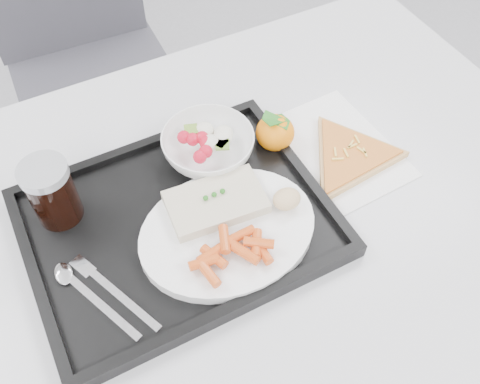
{
  "coord_description": "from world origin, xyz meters",
  "views": [
    {
      "loc": [
        -0.2,
        -0.14,
        1.44
      ],
      "look_at": [
        0.03,
        0.31,
        0.77
      ],
      "focal_mm": 40.0,
      "sensor_mm": 36.0,
      "label": 1
    }
  ],
  "objects_px": {
    "tray": "(178,224)",
    "tangerine": "(275,132)",
    "chair": "(83,45)",
    "table": "(226,234)",
    "dinner_plate": "(228,231)",
    "salad_bowl": "(208,146)",
    "pizza_slice": "(350,156)",
    "cola_glass": "(52,192)"
  },
  "relations": [
    {
      "from": "tray",
      "to": "tangerine",
      "type": "distance_m",
      "value": 0.23
    },
    {
      "from": "table",
      "to": "tray",
      "type": "xyz_separation_m",
      "value": [
        -0.08,
        0.01,
        0.08
      ]
    },
    {
      "from": "pizza_slice",
      "to": "salad_bowl",
      "type": "bearing_deg",
      "value": 153.09
    },
    {
      "from": "tangerine",
      "to": "table",
      "type": "bearing_deg",
      "value": -148.85
    },
    {
      "from": "tray",
      "to": "dinner_plate",
      "type": "height_order",
      "value": "dinner_plate"
    },
    {
      "from": "dinner_plate",
      "to": "pizza_slice",
      "type": "distance_m",
      "value": 0.26
    },
    {
      "from": "tray",
      "to": "cola_glass",
      "type": "distance_m",
      "value": 0.19
    },
    {
      "from": "chair",
      "to": "tray",
      "type": "distance_m",
      "value": 0.83
    },
    {
      "from": "salad_bowl",
      "to": "cola_glass",
      "type": "xyz_separation_m",
      "value": [
        -0.25,
        -0.0,
        0.03
      ]
    },
    {
      "from": "salad_bowl",
      "to": "cola_glass",
      "type": "bearing_deg",
      "value": -179.46
    },
    {
      "from": "cola_glass",
      "to": "tangerine",
      "type": "height_order",
      "value": "cola_glass"
    },
    {
      "from": "table",
      "to": "dinner_plate",
      "type": "height_order",
      "value": "dinner_plate"
    },
    {
      "from": "tray",
      "to": "tangerine",
      "type": "bearing_deg",
      "value": 19.91
    },
    {
      "from": "tray",
      "to": "salad_bowl",
      "type": "relative_size",
      "value": 2.96
    },
    {
      "from": "cola_glass",
      "to": "pizza_slice",
      "type": "distance_m",
      "value": 0.48
    },
    {
      "from": "chair",
      "to": "tray",
      "type": "relative_size",
      "value": 2.07
    },
    {
      "from": "chair",
      "to": "tray",
      "type": "xyz_separation_m",
      "value": [
        -0.05,
        -0.8,
        0.22
      ]
    },
    {
      "from": "chair",
      "to": "tangerine",
      "type": "bearing_deg",
      "value": -76.8
    },
    {
      "from": "table",
      "to": "tray",
      "type": "bearing_deg",
      "value": 175.99
    },
    {
      "from": "salad_bowl",
      "to": "chair",
      "type": "bearing_deg",
      "value": 94.44
    },
    {
      "from": "dinner_plate",
      "to": "tangerine",
      "type": "relative_size",
      "value": 3.18
    },
    {
      "from": "salad_bowl",
      "to": "pizza_slice",
      "type": "height_order",
      "value": "salad_bowl"
    },
    {
      "from": "cola_glass",
      "to": "chair",
      "type": "bearing_deg",
      "value": 74.19
    },
    {
      "from": "table",
      "to": "cola_glass",
      "type": "distance_m",
      "value": 0.29
    },
    {
      "from": "dinner_plate",
      "to": "salad_bowl",
      "type": "height_order",
      "value": "salad_bowl"
    },
    {
      "from": "chair",
      "to": "table",
      "type": "bearing_deg",
      "value": -87.75
    },
    {
      "from": "table",
      "to": "cola_glass",
      "type": "xyz_separation_m",
      "value": [
        -0.23,
        0.1,
        0.14
      ]
    },
    {
      "from": "cola_glass",
      "to": "tangerine",
      "type": "bearing_deg",
      "value": -3.0
    },
    {
      "from": "chair",
      "to": "pizza_slice",
      "type": "distance_m",
      "value": 0.88
    },
    {
      "from": "tray",
      "to": "dinner_plate",
      "type": "bearing_deg",
      "value": -44.35
    },
    {
      "from": "chair",
      "to": "cola_glass",
      "type": "distance_m",
      "value": 0.78
    },
    {
      "from": "salad_bowl",
      "to": "dinner_plate",
      "type": "bearing_deg",
      "value": -105.29
    },
    {
      "from": "table",
      "to": "salad_bowl",
      "type": "height_order",
      "value": "salad_bowl"
    },
    {
      "from": "chair",
      "to": "tangerine",
      "type": "relative_size",
      "value": 10.95
    },
    {
      "from": "table",
      "to": "pizza_slice",
      "type": "bearing_deg",
      "value": -0.74
    },
    {
      "from": "table",
      "to": "chair",
      "type": "relative_size",
      "value": 1.29
    },
    {
      "from": "chair",
      "to": "cola_glass",
      "type": "bearing_deg",
      "value": -105.81
    },
    {
      "from": "dinner_plate",
      "to": "tangerine",
      "type": "distance_m",
      "value": 0.21
    },
    {
      "from": "cola_glass",
      "to": "pizza_slice",
      "type": "xyz_separation_m",
      "value": [
        0.47,
        -0.11,
        -0.06
      ]
    },
    {
      "from": "tray",
      "to": "cola_glass",
      "type": "height_order",
      "value": "cola_glass"
    },
    {
      "from": "cola_glass",
      "to": "tangerine",
      "type": "distance_m",
      "value": 0.37
    },
    {
      "from": "tray",
      "to": "chair",
      "type": "bearing_deg",
      "value": 86.74
    }
  ]
}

